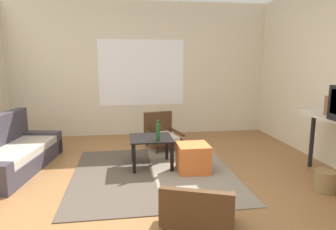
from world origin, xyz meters
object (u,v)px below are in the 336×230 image
armchair_striped_foreground (198,210)px  wicker_basket (325,181)px  coffee_table (151,143)px  armchair_by_window (162,133)px  clay_vase (333,104)px  glass_bottle (158,132)px  ottoman_orange (193,158)px  couch (11,154)px

armchair_striped_foreground → wicker_basket: armchair_striped_foreground is taller
armchair_striped_foreground → wicker_basket: 1.81m
coffee_table → armchair_by_window: (0.28, 0.98, -0.10)m
clay_vase → glass_bottle: size_ratio=1.27×
ottoman_orange → clay_vase: (1.75, -0.42, 0.78)m
armchair_striped_foreground → glass_bottle: bearing=96.2°
coffee_table → armchair_by_window: armchair_by_window is taller
armchair_striped_foreground → ottoman_orange: 1.53m
clay_vase → glass_bottle: clay_vase is taller
coffee_table → ottoman_orange: size_ratio=1.42×
armchair_by_window → armchair_striped_foreground: (-0.02, -2.77, -0.04)m
armchair_striped_foreground → ottoman_orange: (0.30, 1.50, -0.02)m
armchair_striped_foreground → ottoman_orange: armchair_striped_foreground is taller
coffee_table → clay_vase: (2.30, -0.71, 0.62)m
armchair_by_window → coffee_table: bearing=-105.7°
coffee_table → ottoman_orange: (0.55, -0.29, -0.16)m
coffee_table → glass_bottle: size_ratio=2.13×
couch → clay_vase: bearing=-11.2°
armchair_striped_foreground → clay_vase: bearing=27.8°
coffee_table → ottoman_orange: 0.64m
glass_bottle → wicker_basket: size_ratio=1.10×
armchair_by_window → glass_bottle: size_ratio=2.64×
clay_vase → armchair_striped_foreground: bearing=-152.2°
ottoman_orange → glass_bottle: bearing=165.8°
coffee_table → glass_bottle: glass_bottle is taller
couch → armchair_by_window: 2.41m
armchair_striped_foreground → wicker_basket: bearing=20.2°
armchair_by_window → wicker_basket: (1.68, -2.14, -0.13)m
ottoman_orange → armchair_striped_foreground: bearing=-101.2°
coffee_table → armchair_striped_foreground: (0.26, -1.78, -0.14)m
ottoman_orange → clay_vase: size_ratio=1.18×
glass_bottle → armchair_striped_foreground: bearing=-83.8°
armchair_striped_foreground → wicker_basket: (1.70, 0.62, -0.09)m
couch → wicker_basket: (3.93, -1.30, -0.10)m
couch → coffee_table: couch is taller
armchair_by_window → wicker_basket: size_ratio=2.92×
couch → clay_vase: size_ratio=5.12×
clay_vase → ottoman_orange: bearing=166.5°
couch → wicker_basket: 4.14m
coffee_table → clay_vase: size_ratio=1.68×
couch → clay_vase: 4.42m
armchair_by_window → clay_vase: (2.03, -1.69, 0.72)m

